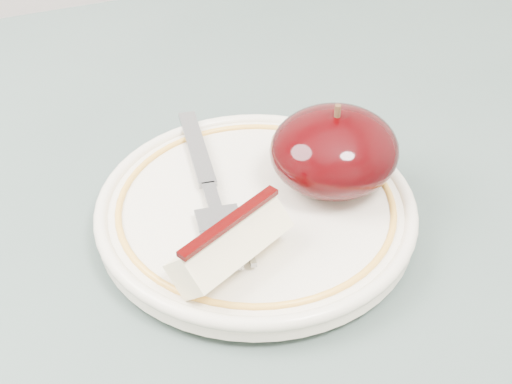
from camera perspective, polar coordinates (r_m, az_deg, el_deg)
name	(u,v)px	position (r m, az deg, el deg)	size (l,w,h in m)	color
plate	(256,209)	(0.46, 0.00, -1.37)	(0.20, 0.20, 0.02)	#ECE2C6
apple_half	(334,150)	(0.46, 6.28, 3.32)	(0.08, 0.08, 0.06)	black
apple_wedge	(231,244)	(0.40, -2.05, -4.19)	(0.08, 0.06, 0.04)	#FEECBB
fork	(209,186)	(0.46, -3.82, 0.48)	(0.04, 0.16, 0.00)	gray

